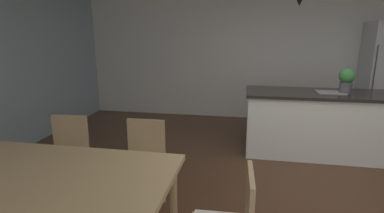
# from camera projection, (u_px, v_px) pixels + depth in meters

# --- Properties ---
(ground_plane) EXTENTS (10.00, 8.40, 0.04)m
(ground_plane) POSITION_uv_depth(u_px,v_px,m) (317.00, 208.00, 2.91)
(ground_plane) COLOR #4C301E
(wall_back_kitchen) EXTENTS (10.00, 0.12, 2.70)m
(wall_back_kitchen) POSITION_uv_depth(u_px,v_px,m) (286.00, 52.00, 5.70)
(wall_back_kitchen) COLOR silver
(wall_back_kitchen) RESTS_ON ground_plane
(dining_table) EXTENTS (1.81, 0.97, 0.75)m
(dining_table) POSITION_uv_depth(u_px,v_px,m) (43.00, 181.00, 2.00)
(dining_table) COLOR tan
(dining_table) RESTS_ON ground_plane
(chair_far_right) EXTENTS (0.40, 0.40, 0.87)m
(chair_far_right) POSITION_uv_depth(u_px,v_px,m) (143.00, 163.00, 2.79)
(chair_far_right) COLOR tan
(chair_far_right) RESTS_ON ground_plane
(chair_far_left) EXTENTS (0.43, 0.43, 0.87)m
(chair_far_left) POSITION_uv_depth(u_px,v_px,m) (66.00, 156.00, 2.94)
(chair_far_left) COLOR tan
(chair_far_left) RESTS_ON ground_plane
(kitchen_island) EXTENTS (2.07, 0.83, 0.91)m
(kitchen_island) POSITION_uv_depth(u_px,v_px,m) (319.00, 123.00, 4.13)
(kitchen_island) COLOR white
(kitchen_island) RESTS_ON ground_plane
(refrigerator) EXTENTS (0.65, 0.67, 1.91)m
(refrigerator) POSITION_uv_depth(u_px,v_px,m) (383.00, 77.00, 5.12)
(refrigerator) COLOR silver
(refrigerator) RESTS_ON ground_plane
(potted_plant_on_island) EXTENTS (0.21, 0.21, 0.34)m
(potted_plant_on_island) POSITION_uv_depth(u_px,v_px,m) (346.00, 80.00, 3.93)
(potted_plant_on_island) COLOR #4C4C51
(potted_plant_on_island) RESTS_ON kitchen_island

